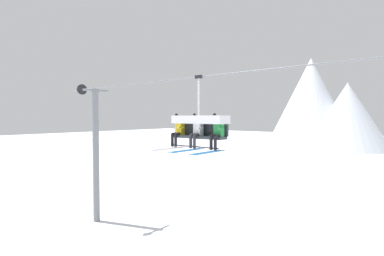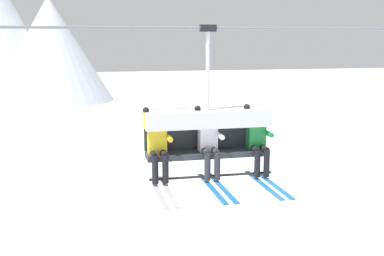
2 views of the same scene
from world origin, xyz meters
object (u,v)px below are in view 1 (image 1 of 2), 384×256
Objects in this scene: lift_tower_near at (96,151)px; skier_yellow at (178,130)px; chairlift_chair at (200,123)px; skier_white at (196,131)px; skier_green at (217,132)px.

lift_tower_near reaches higher than skier_yellow.
skier_white is (-0.00, -0.21, -0.28)m from chairlift_chair.
lift_tower_near is at bearing 172.58° from skier_yellow.
skier_white is at bearing 180.00° from skier_green.
skier_white and skier_green have the same top height.
lift_tower_near reaches higher than chairlift_chair.
lift_tower_near is 2.91× the size of chairlift_chair.
skier_white is 1.00× the size of skier_green.
chairlift_chair is (8.00, -0.71, 1.69)m from lift_tower_near.
skier_yellow is 1.83m from skier_green.
skier_white is at bearing -6.57° from lift_tower_near.
chairlift_chair is at bearing -5.05° from lift_tower_near.
skier_yellow and skier_white have the same top height.
skier_green is (0.91, -0.21, -0.28)m from chairlift_chair.
chairlift_chair reaches higher than skier_yellow.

